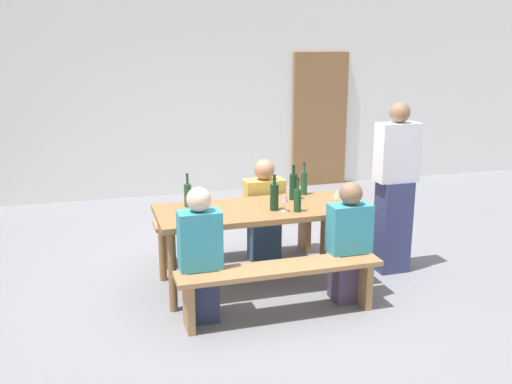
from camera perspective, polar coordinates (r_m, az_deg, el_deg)
ground_plane at (r=5.38m, az=-0.00°, el=-9.31°), size 24.00×24.00×0.00m
back_wall at (r=8.50m, az=-7.15°, el=10.57°), size 14.00×0.20×3.20m
wooden_door at (r=9.01m, az=6.53°, el=7.30°), size 0.90×0.06×2.10m
tasting_table at (r=5.15m, az=-0.00°, el=-2.53°), size 1.82×0.79×0.75m
bench_near at (r=4.64m, az=2.48°, el=-8.71°), size 1.72×0.30×0.45m
bench_far at (r=5.88m, az=-1.94°, el=-3.56°), size 1.72×0.30×0.45m
wine_bottle_0 at (r=5.39m, az=3.83°, el=0.61°), size 0.08×0.08×0.34m
wine_bottle_1 at (r=5.58m, az=4.91°, el=0.98°), size 0.07×0.07×0.32m
wine_bottle_2 at (r=5.03m, az=1.87°, el=-0.45°), size 0.08×0.08×0.33m
wine_bottle_3 at (r=5.18m, az=-6.97°, el=-0.26°), size 0.07×0.07×0.31m
wine_bottle_4 at (r=4.99m, az=4.25°, el=-0.78°), size 0.07×0.07×0.31m
wine_glass_0 at (r=4.99m, az=2.92°, el=-0.60°), size 0.06×0.06×0.18m
wine_glass_1 at (r=5.18m, az=8.25°, el=-0.27°), size 0.06×0.06×0.16m
seated_guest_near_0 at (r=4.55m, az=-5.69°, el=-6.68°), size 0.34×0.24×1.12m
seated_guest_near_1 at (r=4.95m, az=9.43°, el=-5.35°), size 0.36×0.24×1.07m
seated_guest_far_0 at (r=5.76m, az=0.84°, el=-2.24°), size 0.41×0.24×1.08m
standing_host at (r=5.61m, az=13.95°, el=0.00°), size 0.41×0.24×1.68m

